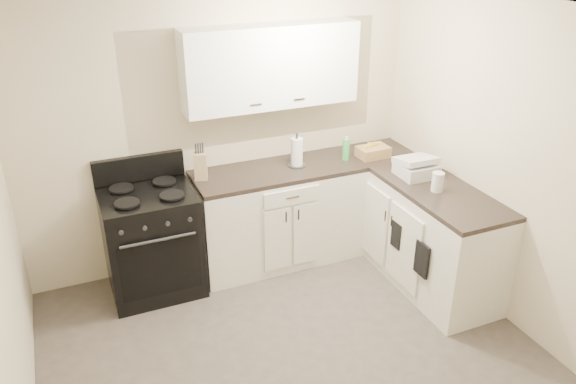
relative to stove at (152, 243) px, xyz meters
name	(u,v)px	position (x,y,z in m)	size (l,w,h in m)	color
floor	(303,372)	(0.76, -1.48, -0.46)	(3.60, 3.60, 0.00)	#473F38
ceiling	(309,16)	(0.76, -1.48, 2.04)	(3.60, 3.60, 0.00)	white
wall_back	(222,133)	(0.76, 0.32, 0.79)	(3.60, 3.60, 0.00)	beige
wall_right	(525,175)	(2.56, -1.48, 0.79)	(3.60, 3.60, 0.00)	beige
base_cabinets_back	(279,217)	(1.19, 0.02, -0.01)	(1.55, 0.60, 0.90)	silver
base_cabinets_right	(414,226)	(2.26, -0.63, -0.01)	(0.60, 1.90, 0.90)	silver
countertop_back	(278,171)	(1.19, 0.02, 0.46)	(1.55, 0.60, 0.04)	black
countertop_right	(420,179)	(2.26, -0.63, 0.46)	(0.60, 1.90, 0.04)	black
upper_cabinets	(271,66)	(1.19, 0.18, 1.38)	(1.55, 0.30, 0.70)	white
stove	(152,243)	(0.00, 0.00, 0.00)	(0.77, 0.66, 0.94)	black
knife_block	(201,166)	(0.49, 0.09, 0.60)	(0.11, 0.10, 0.24)	tan
paper_towel	(297,152)	(1.37, 0.03, 0.61)	(0.11, 0.11, 0.26)	white
soap_bottle	(346,150)	(1.85, -0.02, 0.58)	(0.07, 0.07, 0.20)	green
wicker_basket	(373,152)	(2.13, -0.05, 0.53)	(0.30, 0.20, 0.10)	#A8804F
countertop_grill	(416,170)	(2.25, -0.59, 0.54)	(0.32, 0.29, 0.12)	silver
glass_jar	(438,182)	(2.22, -0.92, 0.56)	(0.10, 0.10, 0.16)	silver
oven_mitt_near	(422,259)	(1.94, -1.19, 0.04)	(0.02, 0.17, 0.29)	black
oven_mitt_far	(396,235)	(1.94, -0.81, 0.06)	(0.02, 0.14, 0.24)	black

